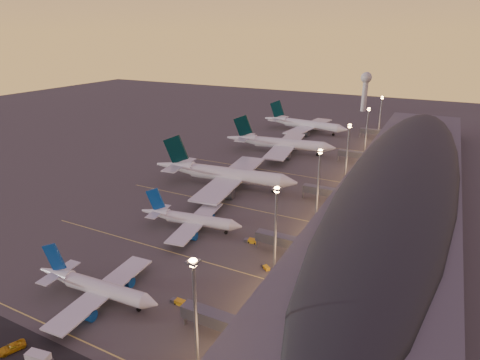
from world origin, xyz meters
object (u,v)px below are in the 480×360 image
Objects in this scene: baggage_tug_c at (251,241)px; catering_truck_a at (40,360)px; radar_tower at (366,85)px; baggage_tug_d at (266,267)px; baggage_tug_a at (205,317)px; baggage_tug_b at (178,302)px; airliner_wide_far at (304,124)px; airliner_narrow_south at (96,287)px; airliner_wide_near at (224,174)px; airliner_narrow_north at (190,219)px; service_van_d at (12,348)px; airliner_wide_mid at (280,143)px.

catering_truck_a reaches higher than baggage_tug_c.
radar_tower is 10.05× the size of baggage_tug_d.
radar_tower is at bearing 92.29° from baggage_tug_a.
baggage_tug_b is (10.22, -284.60, -21.35)m from radar_tower.
catering_truck_a is at bearing -78.67° from airliner_wide_far.
airliner_narrow_south is at bearing -157.68° from baggage_tug_b.
radar_tower reaches higher than airliner_narrow_south.
airliner_wide_near is at bearing -82.63° from airliner_wide_far.
baggage_tug_c is at bearing -87.00° from radar_tower.
baggage_tug_a is (28.70, 5.91, -2.95)m from airliner_narrow_south.
airliner_wide_far is (-11.56, 198.27, 1.58)m from airliner_narrow_south.
baggage_tug_b is at bearing -81.49° from baggage_tug_d.
airliner_wide_near is 107.22m from catering_truck_a.
airliner_narrow_north is 65.18m from service_van_d.
airliner_narrow_south is 29.45m from baggage_tug_a.
airliner_narrow_south is 6.53× the size of catering_truck_a.
airliner_narrow_north is 8.71× the size of baggage_tug_c.
airliner_narrow_north is at bearing -93.42° from airliner_wide_mid.
catering_truck_a is at bearing -108.55° from baggage_tug_c.
service_van_d is at bearing -115.74° from baggage_tug_c.
airliner_wide_far is at bearing 141.73° from baggage_tug_d.
service_van_d is at bearing -101.48° from airliner_narrow_south.
airliner_wide_near is 1.09× the size of airliner_wide_far.
airliner_wide_far is 1.88× the size of radar_tower.
baggage_tug_d is (10.38, -11.88, -0.15)m from baggage_tug_c.
airliner_wide_mid is at bearing 102.35° from baggage_tug_b.
radar_tower is at bearing 75.67° from airliner_wide_mid.
baggage_tug_c reaches higher than baggage_tug_b.
baggage_tug_c is at bearing -80.76° from airliner_wide_mid.
airliner_wide_near is at bearing 166.36° from baggage_tug_d.
airliner_wide_mid is (2.33, 59.91, -0.32)m from airliner_wide_near.
airliner_wide_far is at bearing 86.25° from airliner_wide_mid.
catering_truck_a is at bearing -92.76° from airliner_wide_mid.
airliner_narrow_north is 35.31m from baggage_tug_d.
airliner_narrow_north reaches higher than baggage_tug_b.
airliner_narrow_north is at bearing -79.21° from airliner_wide_far.
service_van_d is at bearing -92.77° from airliner_wide_near.
radar_tower reaches higher than baggage_tug_a.
baggage_tug_d is at bearing 40.39° from airliner_narrow_south.
baggage_tug_a is 0.83× the size of baggage_tug_c.
airliner_narrow_north is 1.16× the size of radar_tower.
airliner_narrow_south is 293.05m from radar_tower.
baggage_tug_b is at bearing 167.11° from baggage_tug_a.
airliner_narrow_south reaches higher than baggage_tug_a.
airliner_wide_near reaches higher than airliner_wide_far.
airliner_wide_mid is 1.92× the size of radar_tower.
baggage_tug_a is (36.59, -138.34, -4.66)m from airliner_wide_mid.
baggage_tug_b is (27.58, -136.53, -4.62)m from airliner_wide_mid.
airliner_wide_near is at bearing 92.83° from airliner_narrow_south.
airliner_wide_mid is 14.40× the size of baggage_tug_c.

